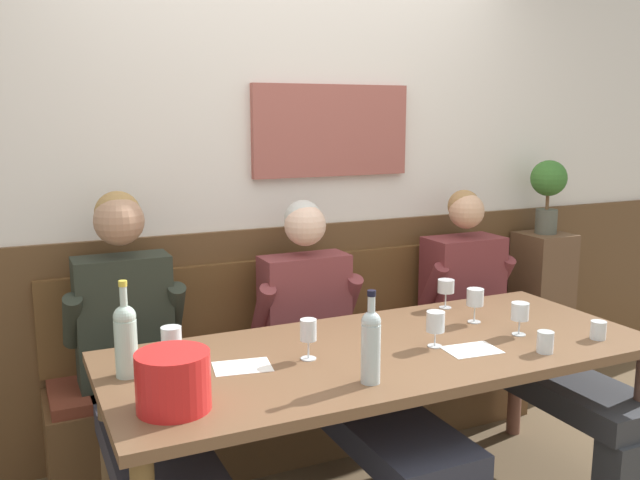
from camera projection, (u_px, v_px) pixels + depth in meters
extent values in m
cube|color=silver|center=(287.00, 166.00, 3.48)|extent=(6.80, 0.08, 2.80)
cube|color=#985047|center=(332.00, 131.00, 3.48)|extent=(0.86, 0.04, 0.47)
cube|color=brown|center=(292.00, 328.00, 3.58)|extent=(6.80, 0.03, 1.09)
cube|color=brown|center=(310.00, 403.00, 3.44)|extent=(2.49, 0.42, 0.44)
cube|color=maroon|center=(310.00, 357.00, 3.40)|extent=(2.44, 0.39, 0.05)
cube|color=brown|center=(294.00, 299.00, 3.52)|extent=(2.49, 0.04, 0.45)
cube|color=brown|center=(384.00, 352.00, 2.70)|extent=(2.19, 0.90, 0.04)
cylinder|color=brown|center=(639.00, 430.00, 2.86)|extent=(0.07, 0.07, 0.71)
cylinder|color=brown|center=(109.00, 450.00, 2.68)|extent=(0.07, 0.07, 0.71)
cylinder|color=brown|center=(516.00, 369.00, 3.53)|extent=(0.07, 0.07, 0.71)
cube|color=#2D2C35|center=(158.00, 457.00, 2.47)|extent=(0.34, 1.19, 0.11)
cube|color=#252A20|center=(124.00, 320.00, 2.97)|extent=(0.41, 0.19, 0.57)
sphere|color=#A6795C|center=(119.00, 221.00, 2.88)|extent=(0.21, 0.21, 0.21)
sphere|color=#9C7543|center=(118.00, 214.00, 2.90)|extent=(0.20, 0.20, 0.20)
cylinder|color=#252A20|center=(73.00, 321.00, 2.84)|extent=(0.08, 0.20, 0.27)
cylinder|color=#252A20|center=(175.00, 309.00, 3.02)|extent=(0.08, 0.20, 0.27)
cube|color=#2A2D3A|center=(366.00, 413.00, 2.83)|extent=(0.36, 1.19, 0.11)
cube|color=brown|center=(305.00, 305.00, 3.34)|extent=(0.43, 0.19, 0.50)
sphere|color=beige|center=(305.00, 225.00, 3.25)|extent=(0.20, 0.20, 0.20)
sphere|color=beige|center=(303.00, 219.00, 3.27)|extent=(0.19, 0.19, 0.19)
cylinder|color=brown|center=(264.00, 309.00, 3.20)|extent=(0.08, 0.20, 0.27)
cylinder|color=brown|center=(349.00, 298.00, 3.39)|extent=(0.08, 0.20, 0.27)
cube|color=#303338|center=(633.00, 479.00, 2.78)|extent=(0.32, 0.14, 0.38)
cube|color=#2F3136|center=(542.00, 377.00, 3.22)|extent=(0.35, 1.18, 0.11)
cube|color=maroon|center=(463.00, 283.00, 3.73)|extent=(0.42, 0.24, 0.51)
sphere|color=tan|center=(467.00, 211.00, 3.65)|extent=(0.19, 0.19, 0.19)
sphere|color=#9B7246|center=(464.00, 206.00, 3.66)|extent=(0.18, 0.18, 0.18)
cylinder|color=maroon|center=(434.00, 285.00, 3.59)|extent=(0.08, 0.20, 0.27)
cylinder|color=maroon|center=(500.00, 277.00, 3.77)|extent=(0.08, 0.20, 0.27)
cylinder|color=red|center=(173.00, 381.00, 2.12)|extent=(0.23, 0.23, 0.19)
cylinder|color=silver|center=(371.00, 354.00, 2.33)|extent=(0.07, 0.07, 0.21)
sphere|color=silver|center=(371.00, 321.00, 2.31)|extent=(0.07, 0.07, 0.07)
cylinder|color=silver|center=(371.00, 308.00, 2.30)|extent=(0.03, 0.03, 0.08)
cylinder|color=black|center=(372.00, 293.00, 2.29)|extent=(0.03, 0.03, 0.02)
cylinder|color=#B4CEC0|center=(126.00, 348.00, 2.39)|extent=(0.08, 0.08, 0.21)
sphere|color=#B4CEC0|center=(125.00, 317.00, 2.36)|extent=(0.08, 0.08, 0.08)
cylinder|color=#B4CEC0|center=(124.00, 300.00, 2.35)|extent=(0.03, 0.03, 0.10)
cylinder|color=gold|center=(123.00, 283.00, 2.34)|extent=(0.03, 0.03, 0.02)
cylinder|color=silver|center=(519.00, 334.00, 2.85)|extent=(0.06, 0.06, 0.00)
cylinder|color=silver|center=(519.00, 327.00, 2.85)|extent=(0.01, 0.01, 0.06)
cylinder|color=silver|center=(520.00, 311.00, 2.83)|extent=(0.07, 0.07, 0.07)
cylinder|color=#EBD682|center=(520.00, 317.00, 2.84)|extent=(0.06, 0.06, 0.02)
cylinder|color=silver|center=(474.00, 322.00, 3.02)|extent=(0.06, 0.06, 0.00)
cylinder|color=silver|center=(474.00, 313.00, 3.02)|extent=(0.01, 0.01, 0.07)
cylinder|color=silver|center=(475.00, 297.00, 3.00)|extent=(0.08, 0.08, 0.08)
cylinder|color=#E0E58E|center=(475.00, 303.00, 3.01)|extent=(0.07, 0.07, 0.02)
cylinder|color=silver|center=(435.00, 346.00, 2.71)|extent=(0.06, 0.06, 0.00)
cylinder|color=silver|center=(435.00, 338.00, 2.70)|extent=(0.01, 0.01, 0.06)
cylinder|color=silver|center=(435.00, 322.00, 2.69)|extent=(0.07, 0.07, 0.08)
cylinder|color=silver|center=(308.00, 358.00, 2.57)|extent=(0.06, 0.06, 0.00)
cylinder|color=silver|center=(308.00, 349.00, 2.56)|extent=(0.01, 0.01, 0.07)
cylinder|color=silver|center=(308.00, 330.00, 2.55)|extent=(0.06, 0.06, 0.08)
cylinder|color=#E8D87A|center=(308.00, 338.00, 2.56)|extent=(0.06, 0.06, 0.02)
cylinder|color=silver|center=(445.00, 307.00, 3.25)|extent=(0.06, 0.06, 0.00)
cylinder|color=silver|center=(446.00, 300.00, 3.24)|extent=(0.01, 0.01, 0.07)
cylinder|color=silver|center=(446.00, 286.00, 3.23)|extent=(0.08, 0.08, 0.06)
cylinder|color=#E8DF90|center=(446.00, 290.00, 3.23)|extent=(0.07, 0.07, 0.03)
cylinder|color=silver|center=(173.00, 368.00, 2.47)|extent=(0.06, 0.06, 0.00)
cylinder|color=silver|center=(172.00, 358.00, 2.46)|extent=(0.01, 0.01, 0.07)
cylinder|color=silver|center=(171.00, 338.00, 2.45)|extent=(0.07, 0.07, 0.08)
cylinder|color=#F4D98E|center=(172.00, 344.00, 2.45)|extent=(0.07, 0.07, 0.03)
cylinder|color=silver|center=(545.00, 342.00, 2.63)|extent=(0.06, 0.06, 0.08)
cylinder|color=silver|center=(598.00, 330.00, 2.79)|extent=(0.06, 0.06, 0.08)
cube|color=white|center=(472.00, 350.00, 2.67)|extent=(0.22, 0.17, 0.00)
cube|color=white|center=(242.00, 367.00, 2.49)|extent=(0.23, 0.18, 0.00)
cube|color=brown|center=(540.00, 313.00, 4.08)|extent=(0.28, 0.28, 0.97)
cylinder|color=#4F5044|center=(546.00, 221.00, 3.98)|extent=(0.12, 0.12, 0.14)
cylinder|color=brown|center=(547.00, 201.00, 3.96)|extent=(0.02, 0.02, 0.10)
sphere|color=#366929|center=(549.00, 178.00, 3.93)|extent=(0.21, 0.21, 0.21)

